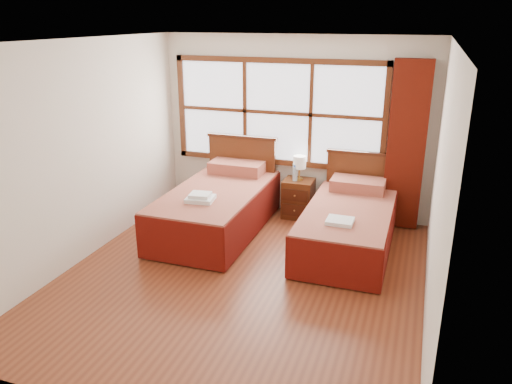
% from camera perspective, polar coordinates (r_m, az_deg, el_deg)
% --- Properties ---
extents(floor, '(4.50, 4.50, 0.00)m').
position_cam_1_polar(floor, '(5.81, -1.68, -9.69)').
color(floor, brown).
rests_on(floor, ground).
extents(ceiling, '(4.50, 4.50, 0.00)m').
position_cam_1_polar(ceiling, '(5.08, -1.98, 16.89)').
color(ceiling, white).
rests_on(ceiling, wall_back).
extents(wall_back, '(4.00, 0.00, 4.00)m').
position_cam_1_polar(wall_back, '(7.38, 4.41, 7.45)').
color(wall_back, silver).
rests_on(wall_back, floor).
extents(wall_left, '(0.00, 4.50, 4.50)m').
position_cam_1_polar(wall_left, '(6.27, -19.24, 4.25)').
color(wall_left, silver).
rests_on(wall_left, floor).
extents(wall_right, '(0.00, 4.50, 4.50)m').
position_cam_1_polar(wall_right, '(4.98, 20.24, 0.38)').
color(wall_right, silver).
rests_on(wall_right, floor).
extents(window, '(3.16, 0.06, 1.56)m').
position_cam_1_polar(window, '(7.37, 2.47, 9.06)').
color(window, white).
rests_on(window, wall_back).
extents(curtain, '(0.50, 0.16, 2.30)m').
position_cam_1_polar(curtain, '(7.05, 16.80, 5.02)').
color(curtain, '#571308').
rests_on(curtain, wall_back).
extents(bed_left, '(1.16, 2.26, 1.13)m').
position_cam_1_polar(bed_left, '(6.93, -4.31, -1.58)').
color(bed_left, '#3F1B0D').
rests_on(bed_left, floor).
extents(bed_right, '(1.07, 2.09, 1.04)m').
position_cam_1_polar(bed_right, '(6.49, 10.55, -3.64)').
color(bed_right, '#3F1B0D').
rests_on(bed_right, floor).
extents(nightstand, '(0.43, 0.43, 0.57)m').
position_cam_1_polar(nightstand, '(7.38, 4.84, -0.74)').
color(nightstand, '#542812').
rests_on(nightstand, floor).
extents(towels_left, '(0.38, 0.34, 0.10)m').
position_cam_1_polar(towels_left, '(6.38, -6.38, -0.64)').
color(towels_left, white).
rests_on(towels_left, bed_left).
extents(towels_right, '(0.31, 0.27, 0.05)m').
position_cam_1_polar(towels_right, '(5.88, 9.57, -3.30)').
color(towels_right, white).
rests_on(towels_right, bed_right).
extents(lamp, '(0.18, 0.18, 0.36)m').
position_cam_1_polar(lamp, '(7.24, 5.00, 3.33)').
color(lamp, gold).
rests_on(lamp, nightstand).
extents(bottle_near, '(0.06, 0.06, 0.23)m').
position_cam_1_polar(bottle_near, '(7.23, 4.46, 2.11)').
color(bottle_near, silver).
rests_on(bottle_near, nightstand).
extents(bottle_far, '(0.07, 0.07, 0.28)m').
position_cam_1_polar(bottle_far, '(7.24, 4.50, 2.32)').
color(bottle_far, silver).
rests_on(bottle_far, nightstand).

